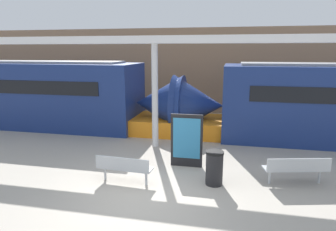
{
  "coord_description": "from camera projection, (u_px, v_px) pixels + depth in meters",
  "views": [
    {
      "loc": [
        2.12,
        -6.84,
        3.69
      ],
      "look_at": [
        -0.08,
        3.46,
        1.4
      ],
      "focal_mm": 32.0,
      "sensor_mm": 36.0,
      "label": 1
    }
  ],
  "objects": [
    {
      "name": "canopy_beam",
      "position": [
        154.0,
        40.0,
        10.97
      ],
      "size": [
        28.0,
        0.6,
        0.28
      ],
      "primitive_type": "cube",
      "color": "silver",
      "rests_on": "support_column_near"
    },
    {
      "name": "support_column_near",
      "position": [
        155.0,
        97.0,
        11.42
      ],
      "size": [
        0.24,
        0.24,
        3.94
      ],
      "primitive_type": "cylinder",
      "color": "silver",
      "rests_on": "ground_plane"
    },
    {
      "name": "ground_plane",
      "position": [
        143.0,
        196.0,
        7.76
      ],
      "size": [
        60.0,
        60.0,
        0.0
      ],
      "primitive_type": "plane",
      "color": "#A8A093"
    },
    {
      "name": "station_wall",
      "position": [
        196.0,
        71.0,
        17.87
      ],
      "size": [
        56.0,
        0.2,
        5.0
      ],
      "primitive_type": "cube",
      "color": "#937051",
      "rests_on": "ground_plane"
    },
    {
      "name": "train_right",
      "position": [
        8.0,
        94.0,
        15.28
      ],
      "size": [
        17.97,
        2.93,
        3.2
      ],
      "color": "navy",
      "rests_on": "ground_plane"
    },
    {
      "name": "bench_near",
      "position": [
        124.0,
        167.0,
        8.39
      ],
      "size": [
        1.61,
        0.55,
        0.82
      ],
      "rotation": [
        0.0,
        0.0,
        -0.07
      ],
      "color": "#ADB2B7",
      "rests_on": "ground_plane"
    },
    {
      "name": "trash_bin",
      "position": [
        214.0,
        168.0,
        8.34
      ],
      "size": [
        0.5,
        0.5,
        0.97
      ],
      "color": "black",
      "rests_on": "ground_plane"
    },
    {
      "name": "bench_far",
      "position": [
        297.0,
        168.0,
        8.32
      ],
      "size": [
        1.83,
        0.85,
        0.82
      ],
      "rotation": [
        0.0,
        0.0,
        0.24
      ],
      "color": "#ADB2B7",
      "rests_on": "ground_plane"
    },
    {
      "name": "poster_board",
      "position": [
        187.0,
        140.0,
        9.57
      ],
      "size": [
        1.02,
        0.07,
        1.73
      ],
      "color": "black",
      "rests_on": "ground_plane"
    }
  ]
}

